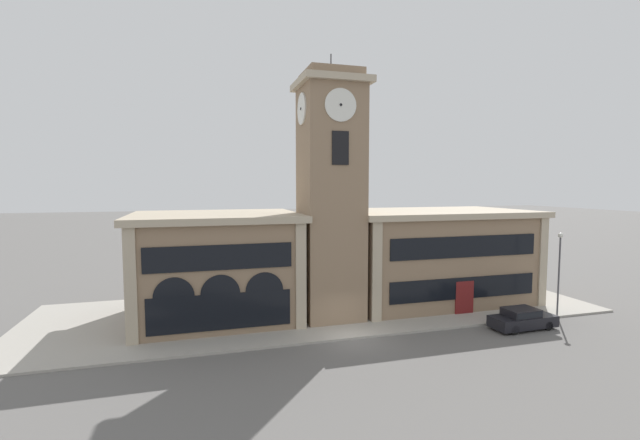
# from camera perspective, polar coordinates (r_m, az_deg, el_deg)

# --- Properties ---
(ground_plane) EXTENTS (300.00, 300.00, 0.00)m
(ground_plane) POSITION_cam_1_polar(r_m,az_deg,el_deg) (27.69, 4.39, -15.66)
(ground_plane) COLOR #605E5B
(sidewalk_kerb) EXTENTS (42.21, 13.66, 0.15)m
(sidewalk_kerb) POSITION_cam_1_polar(r_m,az_deg,el_deg) (33.82, 0.23, -11.73)
(sidewalk_kerb) COLOR #A39E93
(sidewalk_kerb) RESTS_ON ground_plane
(clock_tower) EXTENTS (4.79, 4.79, 18.66)m
(clock_tower) POSITION_cam_1_polar(r_m,az_deg,el_deg) (30.34, 1.43, 3.08)
(clock_tower) COLOR #897056
(clock_tower) RESTS_ON ground_plane
(town_hall_left_wing) EXTENTS (11.70, 9.80, 7.61)m
(town_hall_left_wing) POSITION_cam_1_polar(r_m,az_deg,el_deg) (31.92, -13.60, -5.92)
(town_hall_left_wing) COLOR #897056
(town_hall_left_wing) RESTS_ON ground_plane
(town_hall_right_wing) EXTENTS (15.46, 9.80, 7.56)m
(town_hall_right_wing) POSITION_cam_1_polar(r_m,az_deg,el_deg) (37.10, 14.73, -4.52)
(town_hall_right_wing) COLOR #897056
(town_hall_right_wing) RESTS_ON ground_plane
(parked_car_near) EXTENTS (4.48, 1.87, 1.41)m
(parked_car_near) POSITION_cam_1_polar(r_m,az_deg,el_deg) (32.32, 25.35, -11.75)
(parked_car_near) COLOR black
(parked_car_near) RESTS_ON ground_plane
(street_lamp) EXTENTS (0.36, 0.36, 6.04)m
(street_lamp) POSITION_cam_1_polar(r_m,az_deg,el_deg) (35.71, 29.30, -4.85)
(street_lamp) COLOR #4C4C51
(street_lamp) RESTS_ON sidewalk_kerb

